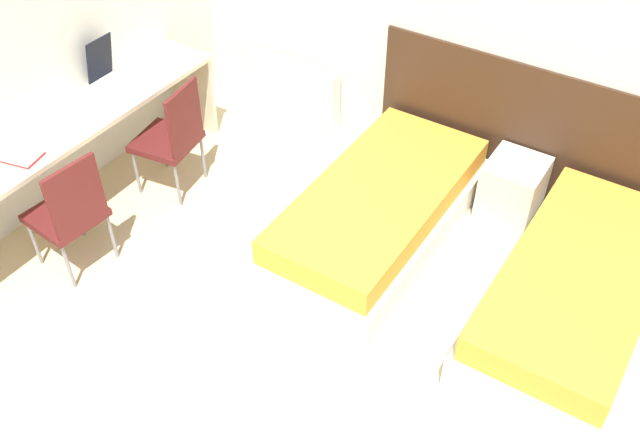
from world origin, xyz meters
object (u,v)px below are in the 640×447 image
at_px(chair_near_notebook, 70,210).
at_px(laptop, 111,76).
at_px(bed_near_window, 378,211).
at_px(chair_near_laptop, 173,135).
at_px(bed_near_door, 575,292).
at_px(nightstand, 512,188).

height_order(chair_near_notebook, laptop, laptop).
relative_size(bed_near_window, chair_near_laptop, 2.09).
xyz_separation_m(bed_near_window, bed_near_door, (1.40, 0.00, 0.00)).
distance_m(bed_near_window, chair_near_laptop, 1.59).
relative_size(nightstand, laptop, 1.26).
distance_m(chair_near_laptop, chair_near_notebook, 0.99).
distance_m(bed_near_window, bed_near_door, 1.40).
relative_size(bed_near_window, nightstand, 4.25).
bearing_deg(chair_near_notebook, laptop, 123.31).
bearing_deg(bed_near_door, laptop, -174.04).
height_order(bed_near_door, nightstand, nightstand).
bearing_deg(bed_near_door, nightstand, 133.71).
bearing_deg(chair_near_laptop, bed_near_door, -1.56).
bearing_deg(chair_near_laptop, nightstand, 17.55).
xyz_separation_m(chair_near_laptop, chair_near_notebook, (0.00, -0.99, 0.00)).
bearing_deg(laptop, chair_near_laptop, -0.02).
bearing_deg(laptop, bed_near_door, 5.77).
distance_m(bed_near_window, laptop, 2.17).
bearing_deg(chair_near_notebook, chair_near_laptop, 95.36).
relative_size(nightstand, chair_near_laptop, 0.49).
xyz_separation_m(bed_near_window, chair_near_notebook, (-1.53, -1.35, 0.28)).
distance_m(bed_near_window, nightstand, 1.01).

